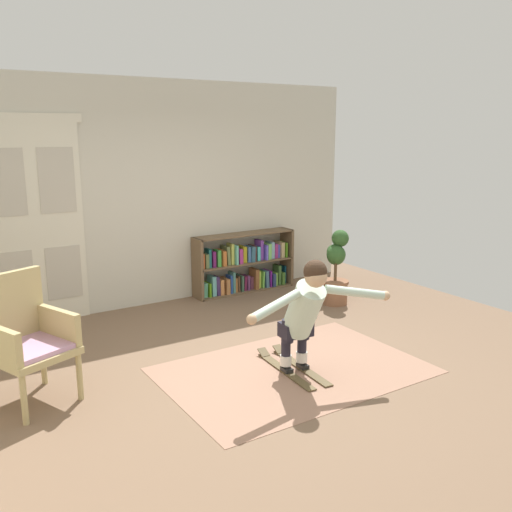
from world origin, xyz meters
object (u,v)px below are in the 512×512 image
bookshelf (244,266)px  person_skier (305,308)px  skis_pair (292,367)px  potted_plant (336,268)px  wicker_chair (25,336)px

bookshelf → person_skier: size_ratio=1.03×
skis_pair → person_skier: (-0.02, -0.21, 0.66)m
potted_plant → person_skier: person_skier is taller
skis_pair → potted_plant: bearing=38.9°
bookshelf → skis_pair: size_ratio=1.57×
potted_plant → skis_pair: size_ratio=1.00×
wicker_chair → skis_pair: (2.26, -0.70, -0.56)m
skis_pair → person_skier: bearing=-94.6°
bookshelf → potted_plant: (0.74, -1.13, 0.10)m
wicker_chair → potted_plant: size_ratio=1.12×
wicker_chair → skis_pair: bearing=-17.2°
bookshelf → person_skier: (-1.03, -2.76, 0.31)m
wicker_chair → person_skier: size_ratio=0.74×
bookshelf → skis_pair: bookshelf is taller
bookshelf → potted_plant: 1.36m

